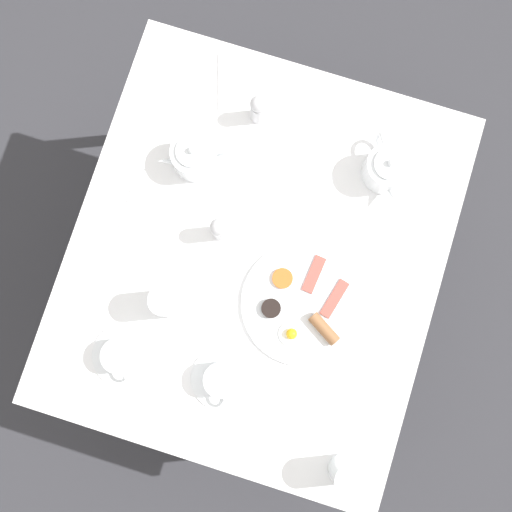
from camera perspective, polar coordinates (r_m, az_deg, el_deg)
ground_plane at (r=2.28m, az=0.00°, el=-2.38°), size 8.00×8.00×0.00m
table at (r=1.61m, az=0.00°, el=-0.41°), size 1.07×0.95×0.74m
breakfast_plate at (r=1.53m, az=4.47°, el=-4.69°), size 0.31×0.31×0.04m
teapot_near at (r=1.57m, az=12.31°, el=8.17°), size 0.18×0.11×0.11m
teapot_far at (r=1.56m, az=-5.88°, el=9.41°), size 0.11×0.18×0.11m
teacup_with_saucer_left at (r=1.51m, az=-3.30°, el=-11.65°), size 0.16×0.16×0.07m
teacup_with_saucer_right at (r=1.54m, az=-12.72°, el=-9.23°), size 0.16×0.16×0.07m
water_glass_tall at (r=1.52m, az=8.63°, el=-19.90°), size 0.07×0.07×0.13m
water_glass_short at (r=1.48m, az=-8.42°, el=-4.33°), size 0.07×0.07×0.14m
pepper_grinder at (r=1.58m, az=0.20°, el=13.85°), size 0.04×0.04×0.11m
salt_grinder at (r=1.50m, az=-3.54°, el=2.57°), size 0.04×0.04×0.11m
fork_by_plate at (r=1.59m, az=-12.49°, el=3.31°), size 0.18×0.02×0.00m
knife_by_plate at (r=1.58m, az=3.23°, el=7.35°), size 0.08×0.21×0.00m
spoon_for_tea at (r=1.67m, az=-3.35°, el=16.18°), size 0.16×0.06×0.00m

